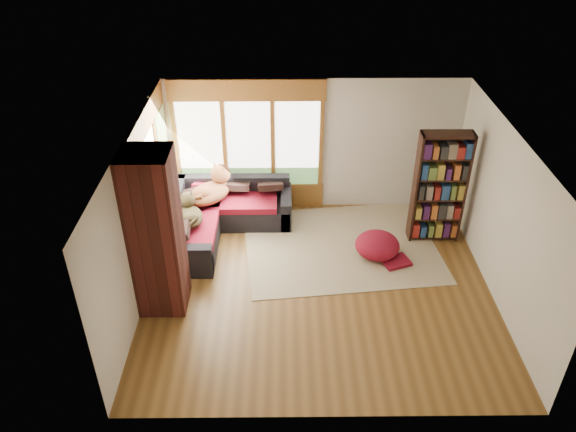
# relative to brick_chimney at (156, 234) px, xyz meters

# --- Properties ---
(floor) EXTENTS (5.50, 5.50, 0.00)m
(floor) POSITION_rel_brick_chimney_xyz_m (2.40, 0.35, -1.30)
(floor) COLOR brown
(floor) RESTS_ON ground
(ceiling) EXTENTS (5.50, 5.50, 0.00)m
(ceiling) POSITION_rel_brick_chimney_xyz_m (2.40, 0.35, 1.30)
(ceiling) COLOR white
(wall_back) EXTENTS (5.50, 0.04, 2.60)m
(wall_back) POSITION_rel_brick_chimney_xyz_m (2.40, 2.85, 0.00)
(wall_back) COLOR silver
(wall_back) RESTS_ON ground
(wall_front) EXTENTS (5.50, 0.04, 2.60)m
(wall_front) POSITION_rel_brick_chimney_xyz_m (2.40, -2.15, 0.00)
(wall_front) COLOR silver
(wall_front) RESTS_ON ground
(wall_left) EXTENTS (0.04, 5.00, 2.60)m
(wall_left) POSITION_rel_brick_chimney_xyz_m (-0.35, 0.35, 0.00)
(wall_left) COLOR silver
(wall_left) RESTS_ON ground
(wall_right) EXTENTS (0.04, 5.00, 2.60)m
(wall_right) POSITION_rel_brick_chimney_xyz_m (5.15, 0.35, 0.00)
(wall_right) COLOR silver
(wall_right) RESTS_ON ground
(windows_back) EXTENTS (2.82, 0.10, 1.90)m
(windows_back) POSITION_rel_brick_chimney_xyz_m (1.20, 2.82, 0.05)
(windows_back) COLOR brown
(windows_back) RESTS_ON wall_back
(windows_left) EXTENTS (0.10, 2.62, 1.90)m
(windows_left) POSITION_rel_brick_chimney_xyz_m (-0.32, 1.55, 0.05)
(windows_left) COLOR brown
(windows_left) RESTS_ON wall_left
(roller_blind) EXTENTS (0.03, 0.72, 0.90)m
(roller_blind) POSITION_rel_brick_chimney_xyz_m (-0.29, 2.38, 0.45)
(roller_blind) COLOR #809D5F
(roller_blind) RESTS_ON wall_left
(brick_chimney) EXTENTS (0.70, 0.70, 2.60)m
(brick_chimney) POSITION_rel_brick_chimney_xyz_m (0.00, 0.00, 0.00)
(brick_chimney) COLOR #471914
(brick_chimney) RESTS_ON ground
(sectional_sofa) EXTENTS (2.20, 2.20, 0.80)m
(sectional_sofa) POSITION_rel_brick_chimney_xyz_m (0.45, 2.05, -1.00)
(sectional_sofa) COLOR black
(sectional_sofa) RESTS_ON ground
(area_rug) EXTENTS (3.61, 2.91, 0.01)m
(area_rug) POSITION_rel_brick_chimney_xyz_m (2.86, 1.45, -1.29)
(area_rug) COLOR beige
(area_rug) RESTS_ON ground
(bookshelf) EXTENTS (0.89, 0.30, 2.07)m
(bookshelf) POSITION_rel_brick_chimney_xyz_m (4.54, 1.72, -0.26)
(bookshelf) COLOR black
(bookshelf) RESTS_ON ground
(pouf) EXTENTS (0.97, 0.97, 0.42)m
(pouf) POSITION_rel_brick_chimney_xyz_m (3.46, 1.19, -1.08)
(pouf) COLOR maroon
(pouf) RESTS_ON area_rug
(dog_tan) EXTENTS (0.99, 1.06, 0.52)m
(dog_tan) POSITION_rel_brick_chimney_xyz_m (0.54, 2.25, -0.50)
(dog_tan) COLOR brown
(dog_tan) RESTS_ON sectional_sofa
(dog_brindle) EXTENTS (0.60, 0.80, 0.40)m
(dog_brindle) POSITION_rel_brick_chimney_xyz_m (0.21, 1.51, -0.57)
(dog_brindle) COLOR black
(dog_brindle) RESTS_ON sectional_sofa
(throw_pillows) EXTENTS (1.98, 1.68, 0.45)m
(throw_pillows) POSITION_rel_brick_chimney_xyz_m (0.48, 2.20, -0.52)
(throw_pillows) COLOR black
(throw_pillows) RESTS_ON sectional_sofa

